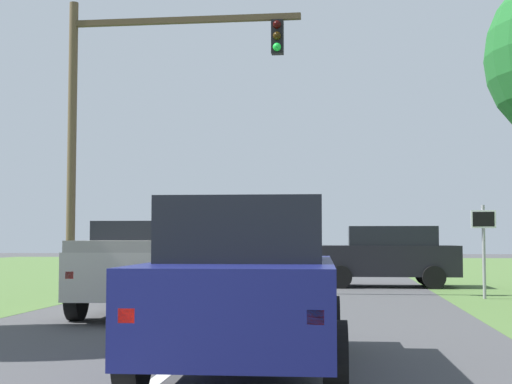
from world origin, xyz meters
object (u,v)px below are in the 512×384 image
object	(u,v)px
crossing_suv_far	(386,255)
pickup_truck_lead	(148,265)
red_suv_near	(249,280)
traffic_light	(128,102)
keep_moving_sign	(484,238)

from	to	relation	value
crossing_suv_far	pickup_truck_lead	bearing A→B (deg)	-120.69
red_suv_near	traffic_light	bearing A→B (deg)	113.34
pickup_truck_lead	crossing_suv_far	world-z (taller)	crossing_suv_far
red_suv_near	traffic_light	world-z (taller)	traffic_light
pickup_truck_lead	keep_moving_sign	bearing A→B (deg)	30.47
traffic_light	crossing_suv_far	world-z (taller)	traffic_light
red_suv_near	crossing_suv_far	world-z (taller)	red_suv_near
pickup_truck_lead	keep_moving_sign	world-z (taller)	keep_moving_sign
keep_moving_sign	crossing_suv_far	bearing A→B (deg)	115.60
keep_moving_sign	crossing_suv_far	xyz separation A→B (m)	(-2.11, 4.41, -0.51)
red_suv_near	pickup_truck_lead	distance (m)	6.63
red_suv_near	pickup_truck_lead	xyz separation A→B (m)	(-2.78, 6.01, -0.05)
red_suv_near	traffic_light	size ratio (longest dim) A/B	0.60
pickup_truck_lead	red_suv_near	bearing A→B (deg)	-65.18
traffic_light	keep_moving_sign	distance (m)	9.91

